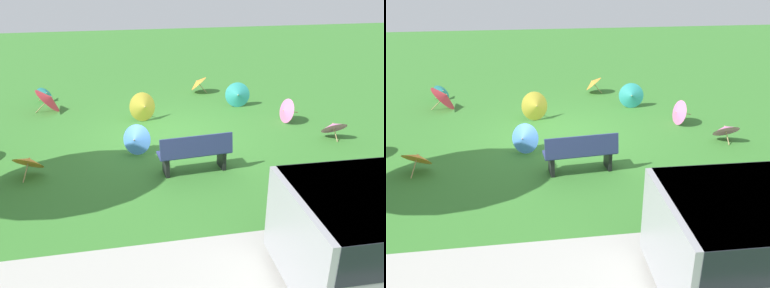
{
  "view_description": "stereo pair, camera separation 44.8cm",
  "coord_description": "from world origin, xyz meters",
  "views": [
    {
      "loc": [
        1.44,
        10.08,
        4.21
      ],
      "look_at": [
        -0.15,
        1.96,
        0.6
      ],
      "focal_mm": 38.55,
      "sensor_mm": 36.0,
      "label": 1
    },
    {
      "loc": [
        1.0,
        10.16,
        4.21
      ],
      "look_at": [
        -0.15,
        1.96,
        0.6
      ],
      "focal_mm": 38.55,
      "sensor_mm": 36.0,
      "label": 2
    }
  ],
  "objects": [
    {
      "name": "parasol_pink_3",
      "position": [
        -4.13,
        0.94,
        0.34
      ],
      "size": [
        0.7,
        0.64,
        0.61
      ],
      "color": "tan",
      "rests_on": "ground"
    },
    {
      "name": "parasol_red_0",
      "position": [
        3.41,
        -2.74,
        0.41
      ],
      "size": [
        0.89,
        1.02,
        0.82
      ],
      "color": "tan",
      "rests_on": "ground"
    },
    {
      "name": "parasol_pink_0",
      "position": [
        -3.36,
        -0.43,
        0.36
      ],
      "size": [
        0.61,
        0.74,
        0.71
      ],
      "color": "tan",
      "rests_on": "ground"
    },
    {
      "name": "ground",
      "position": [
        0.0,
        0.0,
        0.0
      ],
      "size": [
        40.0,
        40.0,
        0.0
      ],
      "primitive_type": "plane",
      "color": "#387A2D"
    },
    {
      "name": "parasol_teal_0",
      "position": [
        3.67,
        -3.79,
        0.27
      ],
      "size": [
        0.69,
        0.74,
        0.53
      ],
      "color": "tan",
      "rests_on": "ground"
    },
    {
      "name": "parasol_teal_1",
      "position": [
        -2.43,
        -2.05,
        0.4
      ],
      "size": [
        0.83,
        0.7,
        0.8
      ],
      "color": "tan",
      "rests_on": "ground"
    },
    {
      "name": "parasol_yellow_1",
      "position": [
        0.63,
        -1.34,
        0.43
      ],
      "size": [
        0.91,
        0.86,
        0.85
      ],
      "color": "tan",
      "rests_on": "ground"
    },
    {
      "name": "parasol_blue_0",
      "position": [
        1.02,
        0.94,
        0.37
      ],
      "size": [
        0.81,
        0.75,
        0.74
      ],
      "color": "tan",
      "rests_on": "ground"
    },
    {
      "name": "parasol_orange_1",
      "position": [
        3.34,
        1.66,
        0.37
      ],
      "size": [
        0.84,
        0.8,
        0.63
      ],
      "color": "tan",
      "rests_on": "ground"
    },
    {
      "name": "park_bench",
      "position": [
        -0.19,
        2.14,
        0.47
      ],
      "size": [
        1.64,
        0.62,
        0.9
      ],
      "color": "navy",
      "rests_on": "ground"
    },
    {
      "name": "parasol_orange_0",
      "position": [
        -1.5,
        -3.87,
        0.38
      ],
      "size": [
        0.8,
        0.85,
        0.66
      ],
      "color": "tan",
      "rests_on": "ground"
    }
  ]
}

